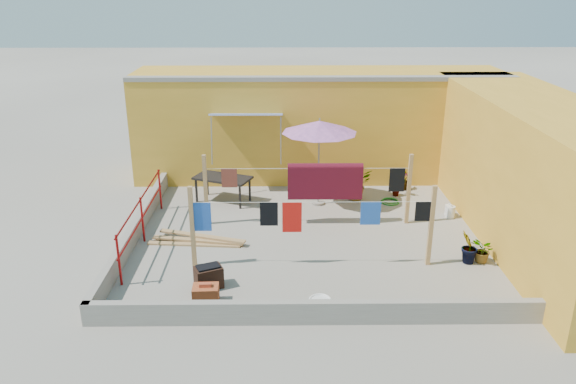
{
  "coord_description": "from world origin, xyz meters",
  "views": [
    {
      "loc": [
        -0.62,
        -12.1,
        5.73
      ],
      "look_at": [
        -0.48,
        0.3,
        1.03
      ],
      "focal_mm": 35.0,
      "sensor_mm": 36.0,
      "label": 1
    }
  ],
  "objects_px": {
    "water_jug_a": "(449,210)",
    "green_hose": "(390,201)",
    "patio_umbrella": "(319,127)",
    "water_jug_b": "(450,212)",
    "brazier": "(209,277)",
    "plant_back_a": "(356,184)",
    "brick_stack": "(206,294)",
    "white_basin": "(320,300)",
    "outdoor_table": "(223,179)"
  },
  "relations": [
    {
      "from": "white_basin",
      "to": "green_hose",
      "type": "bearing_deg",
      "value": 66.08
    },
    {
      "from": "outdoor_table",
      "to": "water_jug_b",
      "type": "distance_m",
      "value": 6.08
    },
    {
      "from": "water_jug_a",
      "to": "water_jug_b",
      "type": "xyz_separation_m",
      "value": [
        0.0,
        -0.17,
        0.02
      ]
    },
    {
      "from": "patio_umbrella",
      "to": "brazier",
      "type": "relative_size",
      "value": 3.81
    },
    {
      "from": "plant_back_a",
      "to": "brazier",
      "type": "bearing_deg",
      "value": -126.31
    },
    {
      "from": "white_basin",
      "to": "water_jug_a",
      "type": "height_order",
      "value": "water_jug_a"
    },
    {
      "from": "water_jug_b",
      "to": "white_basin",
      "type": "bearing_deg",
      "value": -131.86
    },
    {
      "from": "white_basin",
      "to": "green_hose",
      "type": "distance_m",
      "value": 5.55
    },
    {
      "from": "brick_stack",
      "to": "green_hose",
      "type": "xyz_separation_m",
      "value": [
        4.41,
        5.06,
        -0.15
      ]
    },
    {
      "from": "water_jug_a",
      "to": "green_hose",
      "type": "height_order",
      "value": "water_jug_a"
    },
    {
      "from": "patio_umbrella",
      "to": "water_jug_b",
      "type": "height_order",
      "value": "patio_umbrella"
    },
    {
      "from": "patio_umbrella",
      "to": "water_jug_b",
      "type": "xyz_separation_m",
      "value": [
        3.34,
        -0.98,
        -1.99
      ]
    },
    {
      "from": "water_jug_a",
      "to": "patio_umbrella",
      "type": "bearing_deg",
      "value": 166.33
    },
    {
      "from": "outdoor_table",
      "to": "water_jug_b",
      "type": "height_order",
      "value": "outdoor_table"
    },
    {
      "from": "brazier",
      "to": "white_basin",
      "type": "distance_m",
      "value": 2.26
    },
    {
      "from": "patio_umbrella",
      "to": "white_basin",
      "type": "bearing_deg",
      "value": -93.03
    },
    {
      "from": "water_jug_b",
      "to": "plant_back_a",
      "type": "xyz_separation_m",
      "value": [
        -2.27,
        1.34,
        0.28
      ]
    },
    {
      "from": "white_basin",
      "to": "plant_back_a",
      "type": "height_order",
      "value": "plant_back_a"
    },
    {
      "from": "brazier",
      "to": "plant_back_a",
      "type": "xyz_separation_m",
      "value": [
        3.51,
        4.78,
        0.2
      ]
    },
    {
      "from": "brazier",
      "to": "plant_back_a",
      "type": "bearing_deg",
      "value": 53.69
    },
    {
      "from": "water_jug_b",
      "to": "patio_umbrella",
      "type": "bearing_deg",
      "value": 163.67
    },
    {
      "from": "green_hose",
      "to": "plant_back_a",
      "type": "distance_m",
      "value": 1.04
    },
    {
      "from": "brick_stack",
      "to": "white_basin",
      "type": "height_order",
      "value": "brick_stack"
    },
    {
      "from": "water_jug_a",
      "to": "plant_back_a",
      "type": "xyz_separation_m",
      "value": [
        -2.27,
        1.17,
        0.3
      ]
    },
    {
      "from": "plant_back_a",
      "to": "water_jug_b",
      "type": "bearing_deg",
      "value": -30.48
    },
    {
      "from": "water_jug_a",
      "to": "plant_back_a",
      "type": "relative_size",
      "value": 0.36
    },
    {
      "from": "patio_umbrella",
      "to": "green_hose",
      "type": "distance_m",
      "value": 2.9
    },
    {
      "from": "white_basin",
      "to": "plant_back_a",
      "type": "distance_m",
      "value": 5.54
    },
    {
      "from": "patio_umbrella",
      "to": "brick_stack",
      "type": "xyz_separation_m",
      "value": [
        -2.42,
        -5.0,
        -1.96
      ]
    },
    {
      "from": "patio_umbrella",
      "to": "brazier",
      "type": "distance_m",
      "value": 5.4
    },
    {
      "from": "brick_stack",
      "to": "water_jug_a",
      "type": "xyz_separation_m",
      "value": [
        5.77,
        4.19,
        -0.04
      ]
    },
    {
      "from": "green_hose",
      "to": "patio_umbrella",
      "type": "bearing_deg",
      "value": -178.13
    },
    {
      "from": "water_jug_a",
      "to": "water_jug_b",
      "type": "bearing_deg",
      "value": -90.0
    },
    {
      "from": "brick_stack",
      "to": "water_jug_a",
      "type": "distance_m",
      "value": 7.13
    },
    {
      "from": "white_basin",
      "to": "plant_back_a",
      "type": "relative_size",
      "value": 0.5
    },
    {
      "from": "outdoor_table",
      "to": "plant_back_a",
      "type": "distance_m",
      "value": 3.68
    },
    {
      "from": "patio_umbrella",
      "to": "plant_back_a",
      "type": "xyz_separation_m",
      "value": [
        1.07,
        0.36,
        -1.71
      ]
    },
    {
      "from": "plant_back_a",
      "to": "water_jug_a",
      "type": "bearing_deg",
      "value": -27.27
    },
    {
      "from": "plant_back_a",
      "to": "brick_stack",
      "type": "bearing_deg",
      "value": -123.11
    },
    {
      "from": "brazier",
      "to": "green_hose",
      "type": "relative_size",
      "value": 1.22
    },
    {
      "from": "brazier",
      "to": "water_jug_a",
      "type": "xyz_separation_m",
      "value": [
        5.78,
        3.6,
        -0.09
      ]
    },
    {
      "from": "water_jug_b",
      "to": "green_hose",
      "type": "distance_m",
      "value": 1.72
    },
    {
      "from": "water_jug_a",
      "to": "white_basin",
      "type": "bearing_deg",
      "value": -130.71
    },
    {
      "from": "brazier",
      "to": "green_hose",
      "type": "distance_m",
      "value": 6.3
    },
    {
      "from": "white_basin",
      "to": "patio_umbrella",
      "type": "bearing_deg",
      "value": 86.97
    },
    {
      "from": "plant_back_a",
      "to": "patio_umbrella",
      "type": "bearing_deg",
      "value": -161.45
    },
    {
      "from": "green_hose",
      "to": "water_jug_b",
      "type": "bearing_deg",
      "value": -37.54
    },
    {
      "from": "outdoor_table",
      "to": "water_jug_b",
      "type": "xyz_separation_m",
      "value": [
        5.94,
        -1.2,
        -0.49
      ]
    },
    {
      "from": "brazier",
      "to": "outdoor_table",
      "type": "bearing_deg",
      "value": 91.96
    },
    {
      "from": "water_jug_a",
      "to": "plant_back_a",
      "type": "distance_m",
      "value": 2.58
    }
  ]
}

